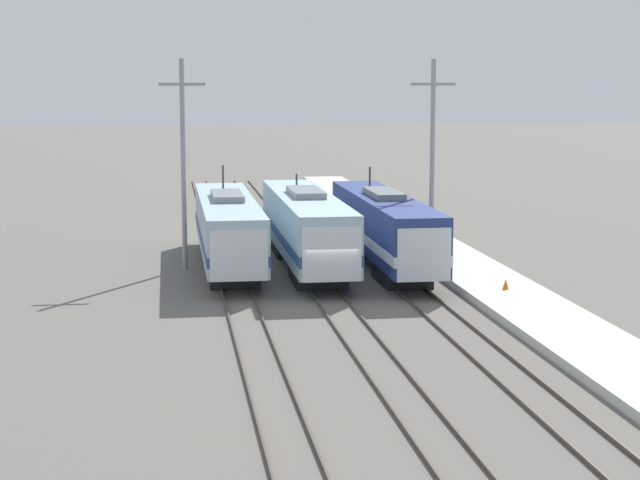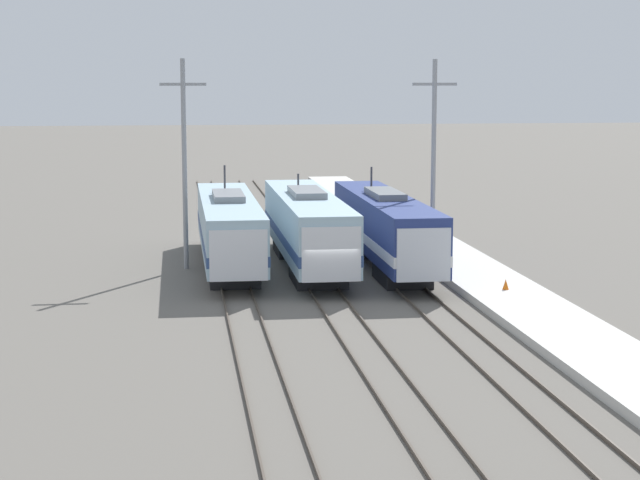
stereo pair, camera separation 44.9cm
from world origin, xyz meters
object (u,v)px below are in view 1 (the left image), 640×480
object	(u,v)px
catenary_tower_left	(183,159)
catenary_tower_right	(432,157)
locomotive_far_left	(228,230)
locomotive_center	(307,229)
locomotive_far_right	(386,229)
traffic_cone	(506,284)

from	to	relation	value
catenary_tower_left	catenary_tower_right	world-z (taller)	same
locomotive_far_left	catenary_tower_left	xyz separation A→B (m)	(-2.37, 0.32, 3.90)
locomotive_center	locomotive_far_right	xyz separation A→B (m)	(4.28, -0.57, -0.04)
locomotive_center	catenary_tower_left	xyz separation A→B (m)	(-6.65, 0.91, 3.81)
locomotive_far_right	catenary_tower_right	world-z (taller)	catenary_tower_right
locomotive_center	catenary_tower_left	bearing A→B (deg)	172.19
locomotive_far_left	traffic_cone	size ratio (longest dim) A/B	37.20
catenary_tower_right	traffic_cone	bearing A→B (deg)	-83.25
catenary_tower_right	traffic_cone	xyz separation A→B (m)	(1.18, -9.99, -5.40)
catenary_tower_left	catenary_tower_right	distance (m)	13.87
locomotive_far_right	catenary_tower_left	distance (m)	11.68
locomotive_far_left	catenary_tower_left	size ratio (longest dim) A/B	1.63
locomotive_far_left	traffic_cone	xyz separation A→B (m)	(12.69, -9.67, -1.50)
locomotive_far_left	catenary_tower_right	distance (m)	12.15
locomotive_far_right	catenary_tower_left	xyz separation A→B (m)	(-10.93, 1.49, 3.84)
locomotive_far_right	catenary_tower_right	size ratio (longest dim) A/B	1.66
locomotive_far_right	traffic_cone	world-z (taller)	locomotive_far_right
catenary_tower_left	catenary_tower_right	size ratio (longest dim) A/B	1.00
catenary_tower_left	traffic_cone	size ratio (longest dim) A/B	22.80
traffic_cone	locomotive_far_left	bearing A→B (deg)	142.69
locomotive_center	traffic_cone	bearing A→B (deg)	-47.21
catenary_tower_right	locomotive_far_left	bearing A→B (deg)	-178.38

